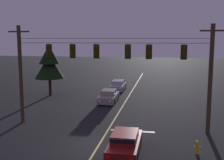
% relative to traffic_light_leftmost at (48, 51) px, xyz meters
% --- Properties ---
extents(ground_plane, '(180.00, 180.00, 0.00)m').
position_rel_traffic_light_leftmost_xyz_m(ground_plane, '(5.03, -4.15, -6.07)').
color(ground_plane, black).
extents(lane_centre_stripe, '(0.14, 60.00, 0.01)m').
position_rel_traffic_light_leftmost_xyz_m(lane_centre_stripe, '(5.03, 6.02, -6.07)').
color(lane_centre_stripe, '#D1C64C').
rests_on(lane_centre_stripe, ground).
extents(stop_bar_paint, '(3.40, 0.36, 0.01)m').
position_rel_traffic_light_leftmost_xyz_m(stop_bar_paint, '(6.93, -0.58, -6.07)').
color(stop_bar_paint, silver).
rests_on(stop_bar_paint, ground).
extents(signal_span_assembly, '(16.87, 0.32, 8.13)m').
position_rel_traffic_light_leftmost_xyz_m(signal_span_assembly, '(5.03, 0.02, -1.86)').
color(signal_span_assembly, '#423021').
rests_on(signal_span_assembly, ground).
extents(traffic_light_leftmost, '(0.48, 0.41, 1.22)m').
position_rel_traffic_light_leftmost_xyz_m(traffic_light_leftmost, '(0.00, 0.00, 0.00)').
color(traffic_light_leftmost, black).
extents(traffic_light_left_inner, '(0.48, 0.41, 1.22)m').
position_rel_traffic_light_leftmost_xyz_m(traffic_light_left_inner, '(1.99, 0.00, 0.00)').
color(traffic_light_left_inner, black).
extents(traffic_light_centre, '(0.48, 0.41, 1.22)m').
position_rel_traffic_light_leftmost_xyz_m(traffic_light_centre, '(3.94, 0.00, 0.00)').
color(traffic_light_centre, black).
extents(traffic_light_right_inner, '(0.48, 0.41, 1.22)m').
position_rel_traffic_light_leftmost_xyz_m(traffic_light_right_inner, '(6.42, 0.00, 0.00)').
color(traffic_light_right_inner, black).
extents(traffic_light_rightmost, '(0.48, 0.41, 1.22)m').
position_rel_traffic_light_leftmost_xyz_m(traffic_light_rightmost, '(8.04, 0.00, 0.00)').
color(traffic_light_rightmost, black).
extents(traffic_light_far_right, '(0.48, 0.41, 1.22)m').
position_rel_traffic_light_leftmost_xyz_m(traffic_light_far_right, '(10.61, 0.00, 0.00)').
color(traffic_light_far_right, black).
extents(car_waiting_near_lane, '(1.80, 4.33, 1.39)m').
position_rel_traffic_light_leftmost_xyz_m(car_waiting_near_lane, '(6.93, -4.86, -5.42)').
color(car_waiting_near_lane, maroon).
rests_on(car_waiting_near_lane, ground).
extents(car_oncoming_lead, '(1.80, 4.42, 1.39)m').
position_rel_traffic_light_leftmost_xyz_m(car_oncoming_lead, '(3.20, 8.87, -5.43)').
color(car_oncoming_lead, gray).
rests_on(car_oncoming_lead, ground).
extents(car_oncoming_trailing, '(1.80, 4.42, 1.39)m').
position_rel_traffic_light_leftmost_xyz_m(car_oncoming_trailing, '(3.08, 16.11, -5.43)').
color(car_oncoming_trailing, '#A5A5AD').
rests_on(car_oncoming_trailing, ground).
extents(tree_verge_near, '(3.62, 3.62, 6.35)m').
position_rel_traffic_light_leftmost_xyz_m(tree_verge_near, '(-4.76, 11.23, -2.02)').
color(tree_verge_near, '#332316').
rests_on(tree_verge_near, ground).
extents(fire_hydrant, '(0.44, 0.22, 0.84)m').
position_rel_traffic_light_leftmost_xyz_m(fire_hydrant, '(11.33, -4.12, -5.63)').
color(fire_hydrant, gold).
rests_on(fire_hydrant, ground).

